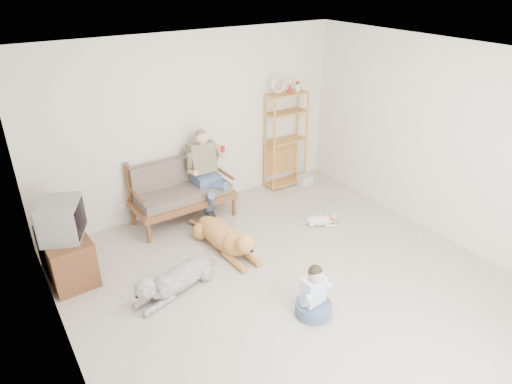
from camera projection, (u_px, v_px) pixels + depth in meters
floor at (301, 294)px, 5.43m from camera, size 5.50×5.50×0.00m
ceiling at (315, 63)px, 4.22m from camera, size 5.50×5.50×0.00m
wall_back at (193, 124)px, 6.89m from camera, size 5.00×0.00×5.00m
wall_left at (60, 270)px, 3.61m from camera, size 0.00×5.50×5.50m
wall_right at (455, 147)px, 6.04m from camera, size 0.00×5.50×5.50m
loveseat at (181, 190)px, 6.84m from camera, size 1.52×0.73×0.95m
man at (208, 180)px, 6.82m from camera, size 0.52×0.74×1.19m
etagere at (286, 139)px, 7.75m from camera, size 0.73×0.32×1.94m
book_stack at (305, 180)px, 8.12m from camera, size 0.26×0.20×0.16m
tv_stand at (66, 256)px, 5.62m from camera, size 0.54×0.92×0.60m
crt_tv at (62, 220)px, 5.36m from camera, size 0.62×0.68×0.46m
wall_outlet at (121, 207)px, 6.74m from camera, size 0.12×0.02×0.08m
golden_retriever at (226, 238)px, 6.19m from camera, size 0.45×1.56×0.47m
shaggy_dog at (173, 280)px, 5.40m from camera, size 1.31×0.58×0.40m
terrier at (324, 220)px, 6.82m from camera, size 0.52×0.39×0.22m
child at (314, 297)px, 5.03m from camera, size 0.41×0.41×0.65m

